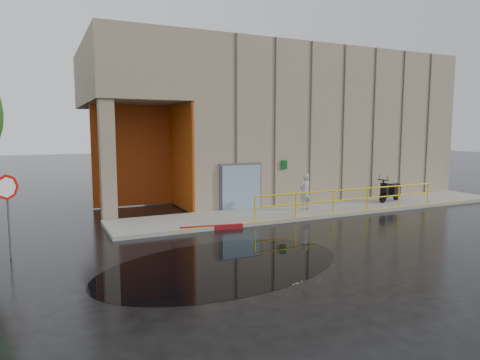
# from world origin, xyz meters

# --- Properties ---
(ground) EXTENTS (120.00, 120.00, 0.00)m
(ground) POSITION_xyz_m (0.00, 0.00, 0.00)
(ground) COLOR black
(ground) RESTS_ON ground
(sidewalk) EXTENTS (20.00, 3.00, 0.15)m
(sidewalk) POSITION_xyz_m (4.00, 4.50, 0.07)
(sidewalk) COLOR gray
(sidewalk) RESTS_ON ground
(building) EXTENTS (20.00, 10.17, 8.00)m
(building) POSITION_xyz_m (5.10, 10.98, 4.21)
(building) COLOR gray
(building) RESTS_ON ground
(guardrail) EXTENTS (9.56, 0.06, 1.03)m
(guardrail) POSITION_xyz_m (4.25, 3.15, 0.68)
(guardrail) COLOR yellow
(guardrail) RESTS_ON sidewalk
(person) EXTENTS (0.65, 0.48, 1.64)m
(person) POSITION_xyz_m (2.77, 4.52, 0.97)
(person) COLOR #A7A8AC
(person) RESTS_ON sidewalk
(scooter) EXTENTS (1.86, 1.04, 1.40)m
(scooter) POSITION_xyz_m (7.92, 4.52, 0.95)
(scooter) COLOR black
(scooter) RESTS_ON sidewalk
(stop_sign) EXTENTS (0.60, 0.51, 2.50)m
(stop_sign) POSITION_xyz_m (-9.00, 2.23, 1.83)
(stop_sign) COLOR slate
(stop_sign) RESTS_ON ground
(red_curb) EXTENTS (2.40, 0.57, 0.18)m
(red_curb) POSITION_xyz_m (-2.35, 3.10, 0.09)
(red_curb) COLOR maroon
(red_curb) RESTS_ON ground
(puddle) EXTENTS (8.18, 5.91, 0.01)m
(puddle) POSITION_xyz_m (-3.59, -0.95, 0.00)
(puddle) COLOR black
(puddle) RESTS_ON ground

